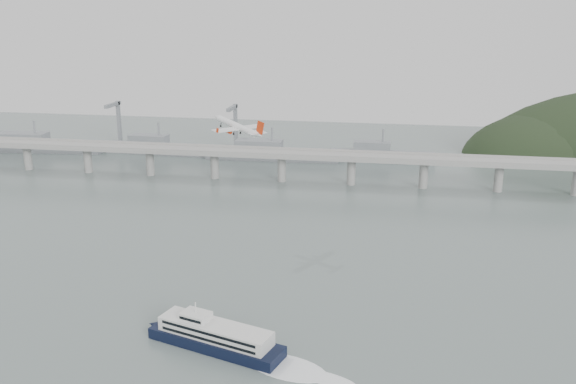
# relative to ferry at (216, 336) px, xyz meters

# --- Properties ---
(ground) EXTENTS (900.00, 900.00, 0.00)m
(ground) POSITION_rel_ferry_xyz_m (12.52, 27.16, -4.41)
(ground) COLOR slate
(ground) RESTS_ON ground
(bridge) EXTENTS (800.00, 22.00, 23.90)m
(bridge) POSITION_rel_ferry_xyz_m (11.37, 227.16, 13.23)
(bridge) COLOR gray
(bridge) RESTS_ON ground
(distant_fleet) EXTENTS (453.00, 60.90, 40.00)m
(distant_fleet) POSITION_rel_ferry_xyz_m (-142.84, 292.24, 1.81)
(distant_fleet) COLOR slate
(distant_fleet) RESTS_ON ground
(ferry) EXTENTS (84.04, 33.98, 16.27)m
(ferry) POSITION_rel_ferry_xyz_m (0.00, 0.00, 0.00)
(ferry) COLOR black
(ferry) RESTS_ON ground
(airliner) EXTENTS (32.61, 30.82, 9.83)m
(airliner) POSITION_rel_ferry_xyz_m (-18.51, 110.22, 56.72)
(airliner) COLOR white
(airliner) RESTS_ON ground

